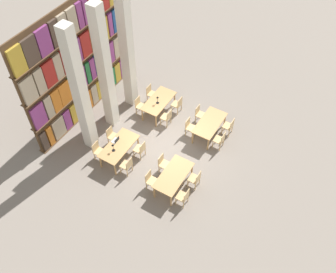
{
  "coord_description": "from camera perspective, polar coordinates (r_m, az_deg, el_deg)",
  "views": [
    {
      "loc": [
        -8.9,
        -5.45,
        12.76
      ],
      "look_at": [
        0.0,
        -0.13,
        0.68
      ],
      "focal_mm": 40.0,
      "sensor_mm": 36.0,
      "label": 1
    }
  ],
  "objects": [
    {
      "name": "reading_table_3",
      "position": [
        17.39,
        -1.44,
        5.3
      ],
      "size": [
        1.84,
        0.91,
        0.76
      ],
      "color": "tan",
      "rests_on": "ground_plane"
    },
    {
      "name": "chair_6",
      "position": [
        16.8,
        9.3,
        1.58
      ],
      "size": [
        0.42,
        0.4,
        0.89
      ],
      "color": "tan",
      "rests_on": "ground_plane"
    },
    {
      "name": "chair_7",
      "position": [
        17.16,
        4.84,
        3.47
      ],
      "size": [
        0.42,
        0.4,
        0.89
      ],
      "rotation": [
        0.0,
        0.0,
        3.14
      ],
      "color": "tan",
      "rests_on": "ground_plane"
    },
    {
      "name": "chair_2",
      "position": [
        14.88,
        4.19,
        -6.44
      ],
      "size": [
        0.42,
        0.4,
        0.89
      ],
      "color": "tan",
      "rests_on": "ground_plane"
    },
    {
      "name": "desk_lamp_0",
      "position": [
        15.29,
        -8.4,
        -1.5
      ],
      "size": [
        0.14,
        0.14,
        0.4
      ],
      "color": "black",
      "rests_on": "reading_table_2"
    },
    {
      "name": "pillar_center",
      "position": [
        15.6,
        -9.6,
        9.85
      ],
      "size": [
        0.46,
        0.46,
        6.0
      ],
      "color": "silver",
      "rests_on": "ground_plane"
    },
    {
      "name": "bookshelf_bank",
      "position": [
        16.64,
        -13.67,
        10.51
      ],
      "size": [
        6.16,
        0.35,
        5.5
      ],
      "color": "brown",
      "rests_on": "ground_plane"
    },
    {
      "name": "chair_13",
      "position": [
        17.54,
        -4.32,
        4.76
      ],
      "size": [
        0.42,
        0.4,
        0.89
      ],
      "rotation": [
        0.0,
        0.0,
        3.14
      ],
      "color": "tan",
      "rests_on": "ground_plane"
    },
    {
      "name": "chair_14",
      "position": [
        17.55,
        1.47,
        4.95
      ],
      "size": [
        0.42,
        0.4,
        0.89
      ],
      "color": "tan",
      "rests_on": "ground_plane"
    },
    {
      "name": "chair_1",
      "position": [
        14.82,
        -2.63,
        -6.65
      ],
      "size": [
        0.42,
        0.4,
        0.89
      ],
      "rotation": [
        0.0,
        0.0,
        3.14
      ],
      "color": "tan",
      "rests_on": "ground_plane"
    },
    {
      "name": "chair_12",
      "position": [
        16.96,
        -0.16,
        2.98
      ],
      "size": [
        0.42,
        0.4,
        0.89
      ],
      "color": "tan",
      "rests_on": "ground_plane"
    },
    {
      "name": "chair_5",
      "position": [
        16.58,
        3.35,
        1.5
      ],
      "size": [
        0.42,
        0.4,
        0.89
      ],
      "rotation": [
        0.0,
        0.0,
        3.14
      ],
      "color": "tan",
      "rests_on": "ground_plane"
    },
    {
      "name": "reading_table_0",
      "position": [
        14.68,
        0.86,
        -6.05
      ],
      "size": [
        1.84,
        0.91,
        0.76
      ],
      "color": "tan",
      "rests_on": "ground_plane"
    },
    {
      "name": "pillar_right",
      "position": [
        16.54,
        -6.28,
        12.87
      ],
      "size": [
        0.46,
        0.46,
        6.0
      ],
      "color": "silver",
      "rests_on": "ground_plane"
    },
    {
      "name": "chair_0",
      "position": [
        14.41,
        2.39,
        -9.15
      ],
      "size": [
        0.42,
        0.4,
        0.89
      ],
      "color": "tan",
      "rests_on": "ground_plane"
    },
    {
      "name": "chair_11",
      "position": [
        16.4,
        -8.52,
        0.15
      ],
      "size": [
        0.42,
        0.4,
        0.89
      ],
      "rotation": [
        0.0,
        0.0,
        3.14
      ],
      "color": "tan",
      "rests_on": "ground_plane"
    },
    {
      "name": "reading_table_2",
      "position": [
        15.69,
        -7.49,
        -1.6
      ],
      "size": [
        1.84,
        0.91,
        0.76
      ],
      "color": "tan",
      "rests_on": "ground_plane"
    },
    {
      "name": "reading_table_1",
      "position": [
        16.52,
        6.37,
        1.94
      ],
      "size": [
        1.84,
        0.91,
        0.76
      ],
      "color": "tan",
      "rests_on": "ground_plane"
    },
    {
      "name": "chair_3",
      "position": [
        15.28,
        -0.71,
        -4.11
      ],
      "size": [
        0.42,
        0.4,
        0.89
      ],
      "rotation": [
        0.0,
        0.0,
        3.14
      ],
      "color": "tan",
      "rests_on": "ground_plane"
    },
    {
      "name": "chair_9",
      "position": [
        15.95,
        -10.59,
        -2.13
      ],
      "size": [
        0.42,
        0.4,
        0.89
      ],
      "rotation": [
        0.0,
        0.0,
        3.14
      ],
      "color": "tan",
      "rests_on": "ground_plane"
    },
    {
      "name": "chair_4",
      "position": [
        16.21,
        7.94,
        -0.5
      ],
      "size": [
        0.42,
        0.4,
        0.89
      ],
      "color": "tan",
      "rests_on": "ground_plane"
    },
    {
      "name": "chair_10",
      "position": [
        15.77,
        -4.22,
        -1.93
      ],
      "size": [
        0.42,
        0.4,
        0.89
      ],
      "color": "tan",
      "rests_on": "ground_plane"
    },
    {
      "name": "chair_15",
      "position": [
        18.11,
        -2.61,
        6.62
      ],
      "size": [
        0.42,
        0.4,
        0.89
      ],
      "rotation": [
        0.0,
        0.0,
        3.14
      ],
      "color": "tan",
      "rests_on": "ground_plane"
    },
    {
      "name": "laptop",
      "position": [
        15.78,
        -7.98,
        -0.58
      ],
      "size": [
        0.32,
        0.22,
        0.21
      ],
      "rotation": [
        0.0,
        0.0,
        3.14
      ],
      "color": "silver",
      "rests_on": "reading_table_2"
    },
    {
      "name": "pillar_left",
      "position": [
        14.77,
        -13.25,
        6.43
      ],
      "size": [
        0.46,
        0.46,
        6.0
      ],
      "color": "silver",
      "rests_on": "ground_plane"
    },
    {
      "name": "chair_8",
      "position": [
        15.31,
        -6.25,
        -4.37
      ],
      "size": [
        0.42,
        0.4,
        0.89
      ],
      "color": "tan",
      "rests_on": "ground_plane"
    },
    {
      "name": "desk_lamp_1",
      "position": [
        17.03,
        -1.6,
        5.78
      ],
      "size": [
        0.14,
        0.14,
        0.4
      ],
      "color": "black",
      "rests_on": "reading_table_3"
    },
    {
      "name": "ground_plane",
      "position": [
        16.48,
        -0.4,
        -1.37
      ],
      "size": [
        40.0,
        40.0,
        0.0
      ],
      "primitive_type": "plane",
      "color": "gray"
    }
  ]
}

